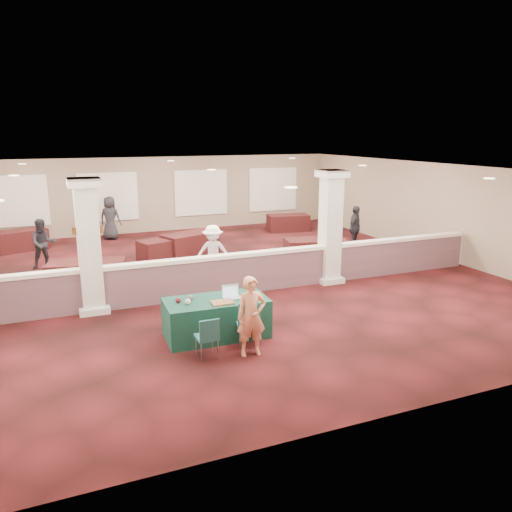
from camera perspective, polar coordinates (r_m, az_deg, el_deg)
name	(u,v)px	position (r m, az deg, el deg)	size (l,w,h in m)	color
ground	(214,279)	(14.75, -4.86, -2.65)	(16.00, 16.00, 0.00)	#4A1216
wall_back	(156,195)	(22.06, -11.33, 6.90)	(16.00, 0.04, 3.20)	gray
wall_front	(382,319)	(7.40, 14.23, -7.04)	(16.00, 0.04, 3.20)	gray
wall_right	(433,210)	(18.39, 19.60, 5.01)	(0.04, 16.00, 3.20)	gray
ceiling	(211,169)	(14.18, -5.13, 9.84)	(16.00, 16.00, 0.02)	white
partition_wall	(231,274)	(13.23, -2.93, -2.01)	(15.60, 0.28, 1.10)	brown
column_left	(89,245)	(12.29, -18.56, 1.17)	(0.72, 0.72, 3.20)	white
column_right	(330,226)	(14.24, 8.49, 3.42)	(0.72, 0.72, 3.20)	white
sconce_left	(75,231)	(12.20, -20.00, 2.72)	(0.12, 0.12, 0.18)	brown
sconce_right	(100,229)	(12.24, -17.38, 2.95)	(0.12, 0.12, 0.18)	brown
near_table	(216,318)	(10.60, -4.56, -7.06)	(2.13, 1.06, 0.82)	#103A2F
conf_chair_main	(249,320)	(10.05, -0.84, -7.27)	(0.57, 0.57, 0.95)	#1F585B
conf_chair_side	(208,335)	(9.59, -5.53, -8.93)	(0.41, 0.42, 0.81)	#1F585B
woman	(251,316)	(9.59, -0.53, -6.92)	(0.56, 0.38, 1.57)	#FF8C6E
far_table_front_left	(87,276)	(14.33, -18.72, -2.17)	(2.01, 1.00, 0.81)	black
far_table_front_center	(164,249)	(17.23, -10.43, 0.78)	(1.71, 0.85, 0.69)	black
far_table_front_right	(315,251)	(16.60, 6.77, 0.61)	(1.97, 0.98, 0.80)	black
far_table_back_left	(20,240)	(20.17, -25.38, 1.63)	(1.83, 0.91, 0.74)	black
far_table_back_center	(190,244)	(17.68, -7.52, 1.37)	(1.92, 0.96, 0.78)	black
far_table_back_right	(288,223)	(21.93, 3.69, 3.81)	(1.76, 0.88, 0.72)	black
attendee_a	(43,244)	(17.11, -23.15, 1.30)	(0.76, 0.42, 1.58)	black
attendee_b	(213,253)	(14.54, -4.94, 0.40)	(1.03, 0.47, 1.61)	silver
attendee_c	(355,229)	(18.37, 11.25, 3.09)	(0.97, 0.46, 1.65)	black
attendee_d	(110,218)	(20.87, -16.33, 4.19)	(0.86, 0.46, 1.74)	black
laptop_base	(232,298)	(10.49, -2.75, -4.81)	(0.37, 0.26, 0.02)	silver
laptop_screen	(230,290)	(10.57, -2.97, -3.91)	(0.37, 0.01, 0.25)	silver
screen_glow	(230,291)	(10.57, -2.96, -4.01)	(0.34, 0.00, 0.21)	silver
knitting	(222,302)	(10.21, -3.87, -5.32)	(0.45, 0.34, 0.03)	#B0651C
yarn_cream	(188,302)	(10.19, -7.78, -5.19)	(0.12, 0.12, 0.12)	beige
yarn_red	(178,300)	(10.32, -8.90, -5.02)	(0.11, 0.11, 0.11)	#5E1219
yarn_grey	(191,297)	(10.45, -7.48, -4.72)	(0.12, 0.12, 0.12)	#4F4E54
scissors	(254,300)	(10.38, -0.25, -5.02)	(0.13, 0.03, 0.01)	red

